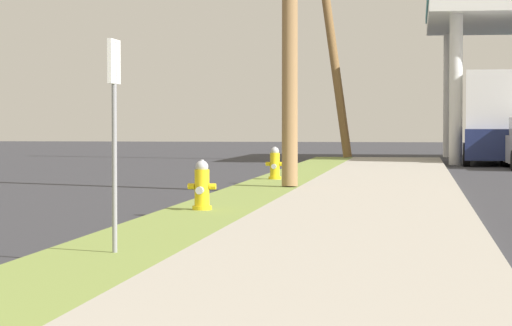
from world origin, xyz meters
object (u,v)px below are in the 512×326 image
Objects in this scene: fire_hydrant_second at (202,188)px; street_sign_post at (114,100)px; utility_pole_background at (330,27)px; fire_hydrant_third at (275,165)px; truck_navy_at_forecourt at (497,120)px.

street_sign_post is at bearing -88.16° from fire_hydrant_second.
fire_hydrant_third is at bearing -90.05° from utility_pole_background.
fire_hydrant_third is at bearing -113.24° from truck_navy_at_forecourt.
fire_hydrant_second is 1.00× the size of fire_hydrant_third.
fire_hydrant_third is 15.02m from truck_navy_at_forecourt.
street_sign_post is (0.18, -5.58, 1.19)m from fire_hydrant_second.
fire_hydrant_second and fire_hydrant_third have the same top height.
fire_hydrant_third is 14.86m from street_sign_post.
truck_navy_at_forecourt is at bearing 75.73° from fire_hydrant_second.
utility_pole_background reaches higher than truck_navy_at_forecourt.
truck_navy_at_forecourt is (5.85, 23.00, 1.04)m from fire_hydrant_second.
fire_hydrant_second is 0.11× the size of truck_navy_at_forecourt.
fire_hydrant_second is at bearing -104.27° from truck_navy_at_forecourt.
fire_hydrant_third is 16.82m from utility_pole_background.
fire_hydrant_second is 0.08× the size of utility_pole_background.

